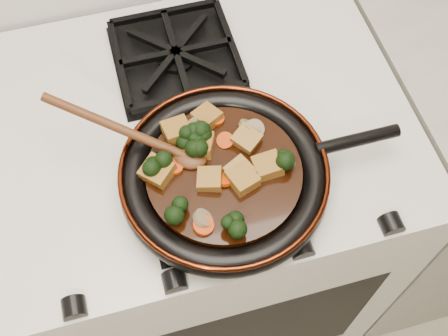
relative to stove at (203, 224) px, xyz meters
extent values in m
cube|color=beige|center=(0.00, 0.00, 0.00)|extent=(0.76, 0.60, 0.90)
cylinder|color=black|center=(0.01, -0.15, 0.48)|extent=(0.30, 0.30, 0.01)
torus|color=black|center=(0.01, -0.15, 0.49)|extent=(0.33, 0.33, 0.04)
torus|color=#401609|center=(0.01, -0.15, 0.51)|extent=(0.33, 0.33, 0.01)
cylinder|color=black|center=(0.24, -0.15, 0.51)|extent=(0.14, 0.02, 0.02)
cylinder|color=black|center=(0.01, -0.15, 0.50)|extent=(0.24, 0.24, 0.02)
cube|color=brown|center=(-0.01, -0.16, 0.52)|extent=(0.05, 0.05, 0.02)
cube|color=brown|center=(0.08, -0.16, 0.52)|extent=(0.05, 0.04, 0.03)
cube|color=brown|center=(-0.09, -0.12, 0.52)|extent=(0.06, 0.06, 0.03)
cube|color=brown|center=(-0.04, -0.06, 0.52)|extent=(0.05, 0.05, 0.03)
cube|color=brown|center=(0.01, -0.05, 0.52)|extent=(0.05, 0.05, 0.03)
cube|color=brown|center=(-0.01, -0.10, 0.52)|extent=(0.05, 0.06, 0.03)
cube|color=brown|center=(0.04, -0.16, 0.52)|extent=(0.05, 0.05, 0.03)
cube|color=brown|center=(0.04, -0.17, 0.52)|extent=(0.05, 0.05, 0.03)
cube|color=brown|center=(0.06, -0.10, 0.52)|extent=(0.05, 0.06, 0.03)
cylinder|color=#C43505|center=(-0.03, -0.11, 0.51)|extent=(0.03, 0.03, 0.02)
cylinder|color=#C43505|center=(-0.06, -0.12, 0.51)|extent=(0.03, 0.03, 0.01)
cylinder|color=#C43505|center=(0.03, -0.05, 0.51)|extent=(0.03, 0.03, 0.01)
cylinder|color=#C43505|center=(0.03, -0.10, 0.51)|extent=(0.03, 0.03, 0.02)
cylinder|color=#C43505|center=(0.01, -0.16, 0.51)|extent=(0.03, 0.03, 0.02)
cylinder|color=#C43505|center=(-0.04, -0.23, 0.51)|extent=(0.03, 0.03, 0.02)
cylinder|color=olive|center=(-0.01, -0.06, 0.52)|extent=(0.04, 0.04, 0.03)
cylinder|color=olive|center=(0.08, -0.09, 0.52)|extent=(0.03, 0.04, 0.02)
cylinder|color=olive|center=(-0.04, -0.22, 0.52)|extent=(0.03, 0.03, 0.03)
cylinder|color=olive|center=(0.07, -0.08, 0.52)|extent=(0.05, 0.05, 0.03)
ellipsoid|color=#4F2710|center=(-0.03, -0.11, 0.51)|extent=(0.07, 0.06, 0.02)
cylinder|color=#4F2710|center=(-0.13, -0.05, 0.55)|extent=(0.02, 0.02, 0.24)
camera|label=1|loc=(-0.10, -0.56, 1.27)|focal=45.00mm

